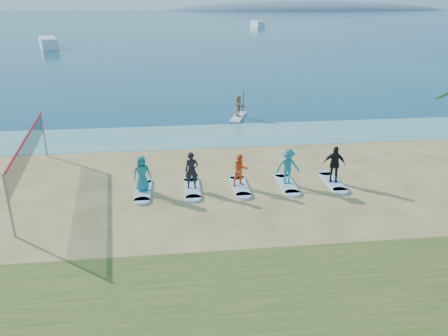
{
  "coord_description": "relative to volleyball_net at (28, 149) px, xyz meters",
  "views": [
    {
      "loc": [
        -0.98,
        -15.93,
        8.17
      ],
      "look_at": [
        1.15,
        2.0,
        1.1
      ],
      "focal_mm": 35.0,
      "sensor_mm": 36.0,
      "label": 1
    }
  ],
  "objects": [
    {
      "name": "ground",
      "position": [
        7.47,
        -3.3,
        -1.9
      ],
      "size": [
        600.0,
        600.0,
        0.0
      ],
      "primitive_type": "plane",
      "color": "tan",
      "rests_on": "ground"
    },
    {
      "name": "boat_offshore_b",
      "position": [
        32.54,
        115.63,
        -1.9
      ],
      "size": [
        3.35,
        6.93,
        1.67
      ],
      "primitive_type": "cube",
      "rotation": [
        0.0,
        0.0,
        0.18
      ],
      "color": "silver",
      "rests_on": "ground"
    },
    {
      "name": "island_ridge",
      "position": [
        102.47,
        296.7,
        -1.9
      ],
      "size": [
        220.0,
        56.0,
        18.0
      ],
      "primitive_type": "ellipsoid",
      "color": "slate",
      "rests_on": "ground"
    },
    {
      "name": "student_3",
      "position": [
        11.62,
        -1.0,
        -0.98
      ],
      "size": [
        1.1,
        0.66,
        1.68
      ],
      "primitive_type": "imported",
      "rotation": [
        0.0,
        0.0,
        -0.03
      ],
      "color": "teal",
      "rests_on": "surfboard_3"
    },
    {
      "name": "surfboard_4",
      "position": [
        13.83,
        -1.0,
        -1.86
      ],
      "size": [
        0.7,
        2.2,
        0.09
      ],
      "primitive_type": "cube",
      "color": "#9AC3EF",
      "rests_on": "ground"
    },
    {
      "name": "student_1",
      "position": [
        7.2,
        -1.0,
        -0.97
      ],
      "size": [
        0.62,
        0.41,
        1.68
      ],
      "primitive_type": "imported",
      "rotation": [
        0.0,
        0.0,
        0.01
      ],
      "color": "black",
      "rests_on": "surfboard_1"
    },
    {
      "name": "boat_offshore_a",
      "position": [
        -14.49,
        61.78,
        -1.9
      ],
      "size": [
        5.05,
        8.87,
        1.77
      ],
      "primitive_type": "cube",
      "rotation": [
        0.0,
        0.0,
        0.32
      ],
      "color": "silver",
      "rests_on": "ground"
    },
    {
      "name": "surfboard_0",
      "position": [
        4.98,
        -1.0,
        -1.86
      ],
      "size": [
        0.7,
        2.2,
        0.09
      ],
      "primitive_type": "cube",
      "color": "#9AC3EF",
      "rests_on": "ground"
    },
    {
      "name": "volleyball_net",
      "position": [
        0.0,
        0.0,
        0.0
      ],
      "size": [
        1.18,
        9.02,
        2.5
      ],
      "rotation": [
        0.0,
        0.0,
        0.12
      ],
      "color": "gray",
      "rests_on": "ground"
    },
    {
      "name": "paddleboarder",
      "position": [
        11.17,
        11.35,
        -1.03
      ],
      "size": [
        0.85,
        1.47,
        1.51
      ],
      "primitive_type": "imported",
      "rotation": [
        0.0,
        0.0,
        1.88
      ],
      "color": "tan",
      "rests_on": "paddleboard"
    },
    {
      "name": "student_4",
      "position": [
        13.83,
        -1.0,
        -0.96
      ],
      "size": [
        1.08,
        0.7,
        1.71
      ],
      "primitive_type": "imported",
      "rotation": [
        0.0,
        0.0,
        -0.3
      ],
      "color": "black",
      "rests_on": "surfboard_4"
    },
    {
      "name": "surfboard_2",
      "position": [
        9.41,
        -1.0,
        -1.86
      ],
      "size": [
        0.7,
        2.2,
        0.09
      ],
      "primitive_type": "cube",
      "color": "#9AC3EF",
      "rests_on": "ground"
    },
    {
      "name": "paddleboard",
      "position": [
        11.17,
        11.35,
        -1.84
      ],
      "size": [
        1.62,
        3.07,
        0.12
      ],
      "primitive_type": "cube",
      "rotation": [
        0.0,
        0.0,
        -0.33
      ],
      "color": "silver",
      "rests_on": "ground"
    },
    {
      "name": "shallow_water",
      "position": [
        7.47,
        7.2,
        -1.9
      ],
      "size": [
        600.0,
        600.0,
        0.0
      ],
      "primitive_type": "plane",
      "color": "teal",
      "rests_on": "ground"
    },
    {
      "name": "surfboard_1",
      "position": [
        7.2,
        -1.0,
        -1.86
      ],
      "size": [
        0.7,
        2.2,
        0.09
      ],
      "primitive_type": "cube",
      "color": "#9AC3EF",
      "rests_on": "ground"
    },
    {
      "name": "surfboard_3",
      "position": [
        11.62,
        -1.0,
        -1.86
      ],
      "size": [
        0.7,
        2.2,
        0.09
      ],
      "primitive_type": "cube",
      "color": "#9AC3EF",
      "rests_on": "ground"
    },
    {
      "name": "student_2",
      "position": [
        9.41,
        -1.0,
        -1.07
      ],
      "size": [
        0.82,
        0.7,
        1.49
      ],
      "primitive_type": "imported",
      "rotation": [
        0.0,
        0.0,
        0.2
      ],
      "color": "#FF591A",
      "rests_on": "surfboard_2"
    },
    {
      "name": "student_0",
      "position": [
        4.98,
        -1.0,
        -1.01
      ],
      "size": [
        0.9,
        0.72,
        1.61
      ],
      "primitive_type": "imported",
      "rotation": [
        0.0,
        0.0,
        0.3
      ],
      "color": "#1A7780",
      "rests_on": "surfboard_0"
    },
    {
      "name": "ocean",
      "position": [
        7.47,
        156.7,
        -1.9
      ],
      "size": [
        600.0,
        600.0,
        0.0
      ],
      "primitive_type": "plane",
      "color": "navy",
      "rests_on": "ground"
    }
  ]
}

